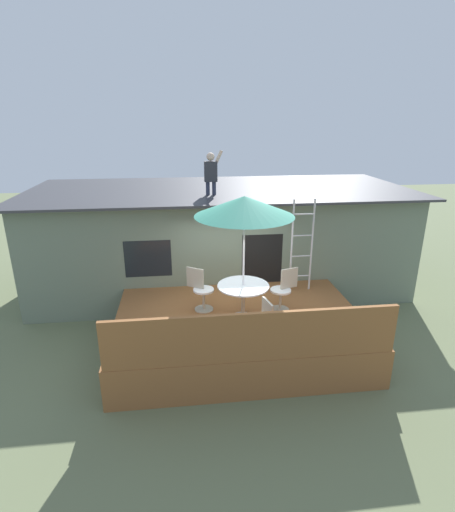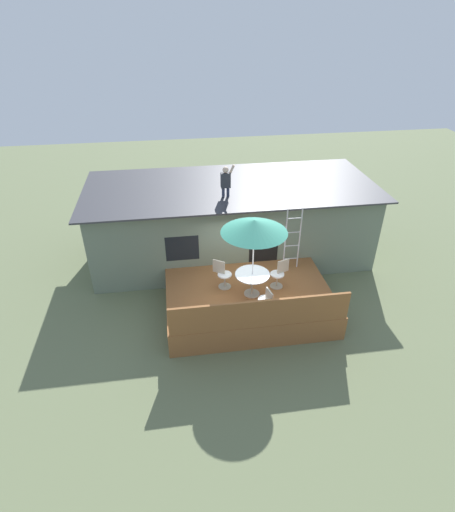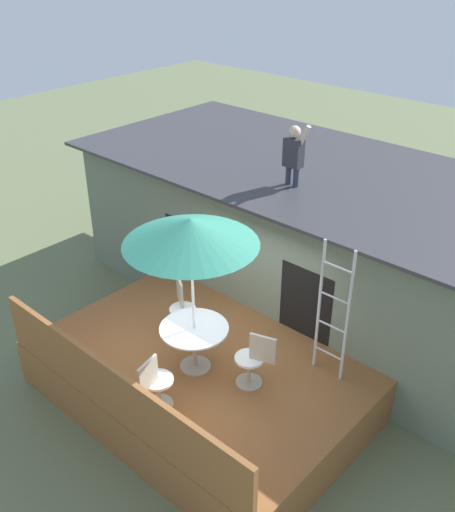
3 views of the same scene
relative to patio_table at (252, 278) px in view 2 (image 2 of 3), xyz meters
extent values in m
plane|color=#66704C|center=(-0.06, 0.20, -1.39)|extent=(40.00, 40.00, 0.00)
cube|color=slate|center=(-0.06, 3.80, 0.01)|extent=(10.00, 4.00, 2.78)
cube|color=#38383D|center=(-0.06, 3.80, 1.43)|extent=(10.50, 4.50, 0.06)
cube|color=black|center=(-2.00, 1.81, 0.16)|extent=(1.10, 0.03, 0.90)
cube|color=black|center=(0.75, 1.81, -0.34)|extent=(1.00, 0.03, 2.00)
cube|color=brown|center=(-0.06, 0.20, -0.99)|extent=(5.10, 3.48, 0.80)
cube|color=brown|center=(-0.06, -1.49, -0.14)|extent=(5.00, 0.08, 0.90)
cylinder|color=#A59E8C|center=(0.00, 0.00, -0.57)|extent=(0.48, 0.48, 0.03)
cylinder|color=#A59E8C|center=(0.00, 0.00, -0.22)|extent=(0.07, 0.07, 0.71)
cylinder|color=silver|center=(0.00, 0.00, 0.14)|extent=(1.04, 1.04, 0.03)
cylinder|color=silver|center=(0.00, 0.00, 0.61)|extent=(0.04, 0.04, 2.40)
cone|color=#338C72|center=(0.00, 0.00, 1.76)|extent=(1.90, 1.90, 0.38)
cylinder|color=silver|center=(1.33, 1.27, 0.51)|extent=(0.04, 0.04, 2.20)
cylinder|color=silver|center=(1.81, 1.27, 0.51)|extent=(0.04, 0.04, 2.20)
cylinder|color=silver|center=(1.57, 1.27, -0.24)|extent=(0.48, 0.03, 0.03)
cylinder|color=silver|center=(1.57, 1.27, 0.26)|extent=(0.48, 0.03, 0.03)
cylinder|color=silver|center=(1.57, 1.27, 0.76)|extent=(0.48, 0.03, 0.03)
cylinder|color=silver|center=(1.57, 1.27, 1.26)|extent=(0.48, 0.03, 0.03)
cylinder|color=#33384C|center=(-0.48, 2.84, 1.63)|extent=(0.10, 0.10, 0.34)
cylinder|color=#33384C|center=(-0.32, 2.84, 1.63)|extent=(0.10, 0.10, 0.34)
cube|color=#333338|center=(-0.40, 2.84, 2.05)|extent=(0.32, 0.20, 0.50)
sphere|color=beige|center=(-0.40, 2.84, 2.41)|extent=(0.20, 0.20, 0.20)
cylinder|color=beige|center=(-0.22, 2.84, 2.35)|extent=(0.26, 0.08, 0.44)
cylinder|color=#A59E8C|center=(-0.77, 0.50, -0.58)|extent=(0.40, 0.40, 0.02)
cylinder|color=#A59E8C|center=(-0.77, 0.50, -0.36)|extent=(0.06, 0.06, 0.44)
cylinder|color=silver|center=(-0.77, 0.50, -0.13)|extent=(0.44, 0.44, 0.04)
cube|color=#A59E8C|center=(-0.94, 0.60, 0.11)|extent=(0.36, 0.25, 0.44)
cylinder|color=#A59E8C|center=(0.85, 0.28, -0.58)|extent=(0.40, 0.40, 0.02)
cylinder|color=#A59E8C|center=(0.85, 0.28, -0.36)|extent=(0.06, 0.06, 0.44)
cylinder|color=silver|center=(0.85, 0.28, -0.13)|extent=(0.44, 0.44, 0.04)
cube|color=#A59E8C|center=(1.04, 0.34, 0.11)|extent=(0.39, 0.16, 0.44)
cylinder|color=#A59E8C|center=(0.20, -0.93, -0.58)|extent=(0.40, 0.40, 0.02)
cylinder|color=#A59E8C|center=(0.20, -0.93, -0.36)|extent=(0.06, 0.06, 0.44)
cylinder|color=silver|center=(0.20, -0.93, -0.13)|extent=(0.44, 0.44, 0.04)
cube|color=#A59E8C|center=(0.25, -1.12, 0.11)|extent=(0.13, 0.40, 0.44)
camera|label=1|loc=(-1.19, -7.18, 3.34)|focal=27.80mm
camera|label=2|loc=(-2.20, -9.80, 6.99)|focal=28.51mm
camera|label=3|loc=(5.05, -4.85, 5.32)|focal=40.74mm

